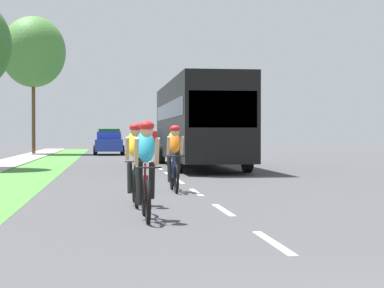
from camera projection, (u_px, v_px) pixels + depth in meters
ground_plane at (165, 172)px, 23.16m from camera, size 120.00×120.00×0.00m
grass_verge at (32, 173)px, 22.54m from camera, size 2.10×70.00×0.01m
lane_markings_center at (156, 166)px, 27.13m from camera, size 0.12×54.30×0.01m
cyclist_lead at (146, 169)px, 10.18m from camera, size 0.42×1.72×1.58m
cyclist_trailing at (135, 163)px, 12.26m from camera, size 0.42×1.72×1.58m
cyclist_distant at (174, 158)px, 15.17m from camera, size 0.42×1.72×1.58m
bus_black at (198, 119)px, 26.36m from camera, size 2.78×11.60×3.48m
sedan_blue at (109, 143)px, 42.25m from camera, size 1.98×4.30×1.52m
suv_dark_green at (109, 139)px, 52.74m from camera, size 2.15×4.70×1.79m
pickup_red at (148, 140)px, 62.67m from camera, size 2.22×5.10×1.64m
street_tree_far at (33, 52)px, 43.11m from camera, size 4.35×4.35×9.33m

